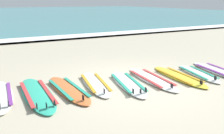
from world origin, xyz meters
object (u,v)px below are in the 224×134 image
Objects in this scene: surfboard_0 at (0,96)px; surfboard_7 at (198,73)px; surfboard_1 at (37,94)px; surfboard_6 at (179,76)px; surfboard_8 at (220,72)px; surfboard_2 at (68,89)px; surfboard_5 at (152,79)px; surfboard_3 at (95,83)px; surfboard_4 at (128,83)px.

surfboard_7 is (5.29, -0.83, -0.00)m from surfboard_0.
surfboard_1 and surfboard_6 have the same top height.
surfboard_7 is at bearing -8.88° from surfboard_0.
surfboard_8 is (5.26, -0.71, -0.00)m from surfboard_1.
surfboard_2 is 2.30m from surfboard_5.
surfboard_3 is at bearing 166.53° from surfboard_5.
surfboard_8 is (3.78, -0.75, -0.00)m from surfboard_3.
surfboard_0 is 6.10m from surfboard_8.
surfboard_2 is at bearing 171.65° from surfboard_8.
surfboard_4 is (2.23, -0.35, 0.00)m from surfboard_1.
surfboard_1 is 1.11× the size of surfboard_2.
surfboard_5 is at bearing 171.73° from surfboard_7.
surfboard_3 is 0.96× the size of surfboard_4.
surfboard_4 is 1.00× the size of surfboard_6.
surfboard_0 and surfboard_2 have the same top height.
surfboard_6 is at bearing -13.09° from surfboard_3.
surfboard_6 is at bearing 176.48° from surfboard_7.
surfboard_7 is (3.05, -0.59, 0.00)m from surfboard_3.
surfboard_3 is 3.85m from surfboard_8.
surfboard_4 and surfboard_8 have the same top height.
surfboard_4 and surfboard_7 have the same top height.
surfboard_1 is 1.08× the size of surfboard_5.
surfboard_8 is at bearing -8.25° from surfboard_6.
surfboard_3 is 0.88× the size of surfboard_8.
surfboard_7 is at bearing -7.49° from surfboard_2.
surfboard_4 is 0.92× the size of surfboard_8.
surfboard_3 and surfboard_8 have the same top height.
surfboard_1 and surfboard_5 have the same top height.
surfboard_5 and surfboard_7 have the same top height.
surfboard_2 is at bearing 172.51° from surfboard_7.
surfboard_8 is (1.44, -0.21, -0.00)m from surfboard_6.
surfboard_1 and surfboard_3 have the same top height.
surfboard_7 is (0.71, -0.04, 0.00)m from surfboard_6.
surfboard_2 is 1.00× the size of surfboard_4.
surfboard_6 is (3.09, -0.46, 0.00)m from surfboard_2.
surfboard_3 and surfboard_5 have the same top height.
surfboard_4 is (1.50, -0.30, 0.00)m from surfboard_2.
surfboard_7 is (1.52, -0.22, 0.00)m from surfboard_5.
surfboard_1 is at bearing 173.10° from surfboard_7.
surfboard_4 and surfboard_6 have the same top height.
surfboard_3 is (0.75, 0.09, 0.00)m from surfboard_2.
surfboard_1 is 3.85m from surfboard_6.
surfboard_1 is at bearing -178.51° from surfboard_3.
surfboard_1 and surfboard_4 have the same top height.
surfboard_6 is 1.13× the size of surfboard_7.
surfboard_5 and surfboard_6 have the same top height.
surfboard_5 is at bearing -6.97° from surfboard_2.
surfboard_8 is (2.25, -0.39, -0.00)m from surfboard_5.
surfboard_0 is 3.82m from surfboard_5.
surfboard_6 and surfboard_8 have the same top height.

